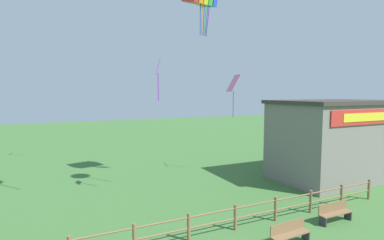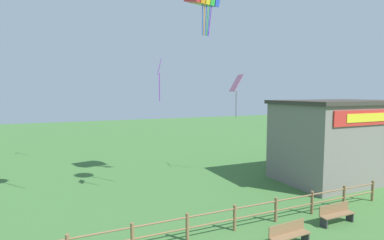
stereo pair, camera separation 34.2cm
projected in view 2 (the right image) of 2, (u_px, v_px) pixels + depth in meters
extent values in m
cylinder|color=brown|center=(132.00, 238.00, 10.87)|extent=(0.14, 0.14, 1.12)
cylinder|color=brown|center=(187.00, 227.00, 11.74)|extent=(0.14, 0.14, 1.12)
cylinder|color=brown|center=(235.00, 218.00, 12.62)|extent=(0.14, 0.14, 1.12)
cylinder|color=brown|center=(276.00, 210.00, 13.49)|extent=(0.14, 0.14, 1.12)
cylinder|color=brown|center=(312.00, 203.00, 14.37)|extent=(0.14, 0.14, 1.12)
cylinder|color=brown|center=(344.00, 196.00, 15.24)|extent=(0.14, 0.14, 1.12)
cylinder|color=brown|center=(373.00, 191.00, 16.12)|extent=(0.14, 0.14, 1.12)
cylinder|color=brown|center=(212.00, 213.00, 12.15)|extent=(19.54, 0.07, 0.07)
cylinder|color=brown|center=(212.00, 223.00, 12.19)|extent=(19.54, 0.07, 0.07)
cube|color=slate|center=(336.00, 142.00, 19.99)|extent=(7.61, 4.93, 5.09)
cube|color=#38332D|center=(338.00, 102.00, 19.76)|extent=(7.91, 5.23, 0.24)
cube|color=red|center=(374.00, 117.00, 17.55)|extent=(6.47, 0.08, 0.90)
cube|color=yellow|center=(374.00, 117.00, 17.50)|extent=(4.56, 0.04, 0.49)
cube|color=brown|center=(290.00, 236.00, 11.31)|extent=(1.79, 0.50, 0.05)
cube|color=brown|center=(287.00, 228.00, 11.45)|extent=(1.77, 0.14, 0.41)
cube|color=#2D2D33|center=(305.00, 237.00, 11.70)|extent=(0.08, 0.36, 0.40)
cube|color=brown|center=(337.00, 215.00, 13.25)|extent=(1.77, 0.40, 0.05)
cube|color=brown|center=(334.00, 208.00, 13.40)|extent=(1.77, 0.05, 0.41)
cube|color=#2D2D33|center=(324.00, 223.00, 12.95)|extent=(0.06, 0.36, 0.40)
cube|color=#2D2D33|center=(350.00, 217.00, 13.60)|extent=(0.06, 0.36, 0.40)
cylinder|color=blue|center=(202.00, 18.00, 18.26)|extent=(0.19, 0.32, 1.97)
cylinder|color=orange|center=(204.00, 19.00, 18.30)|extent=(0.14, 0.33, 1.97)
cylinder|color=blue|center=(206.00, 19.00, 18.35)|extent=(0.08, 0.33, 1.97)
cylinder|color=green|center=(207.00, 19.00, 18.41)|extent=(0.08, 0.33, 1.97)
cylinder|color=blue|center=(209.00, 19.00, 18.46)|extent=(0.14, 0.33, 1.97)
cylinder|color=purple|center=(210.00, 20.00, 18.52)|extent=(0.19, 0.32, 1.97)
cube|color=purple|center=(159.00, 66.00, 15.89)|extent=(0.43, 0.66, 0.84)
cylinder|color=purple|center=(160.00, 87.00, 15.98)|extent=(0.05, 0.05, 1.48)
cube|color=pink|center=(236.00, 83.00, 20.96)|extent=(0.83, 1.07, 1.20)
cylinder|color=#4C4C51|center=(236.00, 104.00, 21.09)|extent=(0.05, 0.05, 1.88)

